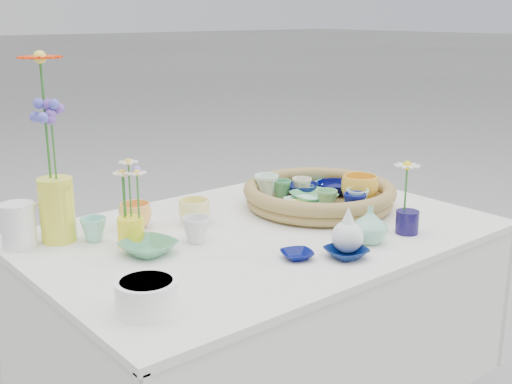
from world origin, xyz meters
TOP-DOWN VIEW (x-y plane):
  - wicker_tray at (0.28, 0.05)m, footprint 0.47×0.47m
  - tray_ceramic_0 at (0.29, 0.15)m, footprint 0.12×0.12m
  - tray_ceramic_1 at (0.38, 0.08)m, footprint 0.16×0.16m
  - tray_ceramic_2 at (0.36, -0.04)m, footprint 0.12×0.12m
  - tray_ceramic_3 at (0.26, 0.05)m, footprint 0.15×0.15m
  - tray_ceramic_4 at (0.24, -0.02)m, footprint 0.08×0.08m
  - tray_ceramic_5 at (0.19, 0.04)m, footprint 0.13×0.13m
  - tray_ceramic_6 at (0.18, 0.19)m, footprint 0.08×0.08m
  - tray_ceramic_7 at (0.28, 0.13)m, footprint 0.08×0.08m
  - tray_ceramic_8 at (0.38, 0.18)m, footprint 0.11×0.11m
  - tray_ceramic_9 at (0.27, -0.10)m, footprint 0.08×0.08m
  - tray_ceramic_10 at (0.15, 0.03)m, footprint 0.12×0.12m
  - tray_ceramic_11 at (0.30, -0.08)m, footprint 0.09×0.09m
  - tray_ceramic_12 at (0.22, 0.16)m, footprint 0.06×0.06m
  - loose_ceramic_0 at (-0.26, 0.24)m, footprint 0.12×0.12m
  - loose_ceramic_1 at (-0.11, 0.16)m, footprint 0.12×0.12m
  - loose_ceramic_2 at (-0.34, 0.04)m, footprint 0.16×0.16m
  - loose_ceramic_3 at (-0.20, 0.03)m, footprint 0.09×0.09m
  - loose_ceramic_4 at (-0.07, -0.23)m, footprint 0.10×0.10m
  - loose_ceramic_5 at (-0.40, 0.21)m, footprint 0.08×0.08m
  - loose_ceramic_6 at (0.03, -0.30)m, footprint 0.12×0.12m
  - fluted_bowl at (-0.51, -0.25)m, footprint 0.16×0.16m
  - bud_vase_paleblue at (0.06, -0.27)m, footprint 0.10×0.10m
  - bud_vase_seafoam at (0.15, -0.26)m, footprint 0.10×0.10m
  - bud_vase_cobalt at (0.29, -0.28)m, footprint 0.08×0.08m
  - single_daisy at (0.29, -0.27)m, footprint 0.11×0.11m
  - tall_vase_yellow at (-0.47, 0.27)m, footprint 0.10×0.10m
  - gerbera at (-0.48, 0.29)m, footprint 0.13×0.13m
  - hydrangea at (-0.47, 0.26)m, footprint 0.07×0.07m
  - white_pitcher at (-0.57, 0.29)m, footprint 0.14×0.11m
  - daisy_cup at (-0.34, 0.12)m, footprint 0.08×0.08m
  - daisy_posy at (-0.34, 0.12)m, footprint 0.09×0.09m

SIDE VIEW (x-z plane):
  - loose_ceramic_4 at x=-0.07m, z-range 0.77..0.78m
  - loose_ceramic_6 at x=0.03m, z-range 0.77..0.79m
  - loose_ceramic_2 at x=-0.34m, z-range 0.77..0.80m
  - tray_ceramic_10 at x=0.15m, z-range 0.78..0.81m
  - tray_ceramic_8 at x=0.38m, z-range 0.78..0.81m
  - tray_ceramic_5 at x=0.19m, z-range 0.78..0.81m
  - bud_vase_cobalt at x=0.29m, z-range 0.77..0.83m
  - loose_ceramic_5 at x=-0.40m, z-range 0.77..0.83m
  - fluted_bowl at x=-0.51m, z-range 0.77..0.83m
  - loose_ceramic_3 at x=-0.20m, z-range 0.77..0.83m
  - tray_ceramic_3 at x=0.26m, z-range 0.78..0.82m
  - tray_ceramic_0 at x=0.29m, z-range 0.78..0.82m
  - loose_ceramic_1 at x=-0.11m, z-range 0.77..0.84m
  - loose_ceramic_0 at x=-0.26m, z-range 0.77..0.84m
  - tray_ceramic_1 at x=0.38m, z-range 0.78..0.82m
  - daisy_cup at x=-0.34m, z-range 0.77..0.84m
  - wicker_tray at x=0.28m, z-range 0.77..0.84m
  - tray_ceramic_12 at x=0.22m, z-range 0.78..0.84m
  - tray_ceramic_7 at x=0.28m, z-range 0.78..0.84m
  - tray_ceramic_4 at x=0.24m, z-range 0.78..0.84m
  - tray_ceramic_9 at x=0.27m, z-range 0.78..0.85m
  - bud_vase_seafoam at x=0.15m, z-range 0.77..0.86m
  - tray_ceramic_11 at x=0.30m, z-range 0.78..0.85m
  - tray_ceramic_6 at x=0.18m, z-range 0.78..0.86m
  - white_pitcher at x=-0.57m, z-range 0.77..0.88m
  - bud_vase_paleblue at x=0.06m, z-range 0.77..0.89m
  - tray_ceramic_2 at x=0.36m, z-range 0.78..0.87m
  - tall_vase_yellow at x=-0.47m, z-range 0.77..0.94m
  - single_daisy at x=0.29m, z-range 0.82..0.96m
  - daisy_posy at x=-0.34m, z-range 0.84..0.99m
  - hydrangea at x=-0.47m, z-range 0.90..1.15m
  - gerbera at x=-0.48m, z-range 0.93..1.26m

